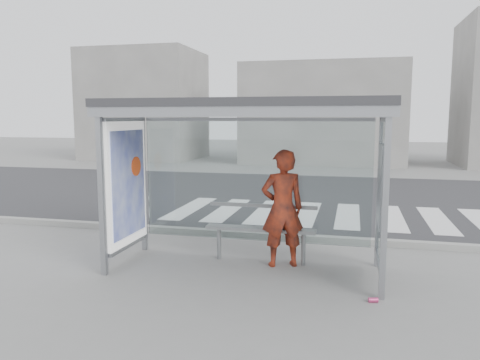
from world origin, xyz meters
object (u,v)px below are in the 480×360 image
object	(u,v)px
bus_shelter	(222,142)
bench	(261,229)
soda_can	(373,300)
person	(282,208)

from	to	relation	value
bus_shelter	bench	bearing A→B (deg)	39.72
bus_shelter	soda_can	world-z (taller)	bus_shelter
bus_shelter	soda_can	bearing A→B (deg)	-21.81
bus_shelter	soda_can	xyz separation A→B (m)	(2.26, -0.91, -1.95)
person	bench	xyz separation A→B (m)	(-0.37, 0.13, -0.38)
person	soda_can	xyz separation A→B (m)	(1.37, -1.21, -0.90)
bus_shelter	person	world-z (taller)	bus_shelter
person	bench	world-z (taller)	person
person	bench	bearing A→B (deg)	-40.93
bus_shelter	soda_can	size ratio (longest dim) A/B	35.55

